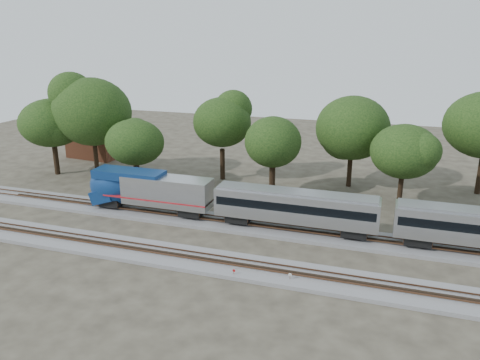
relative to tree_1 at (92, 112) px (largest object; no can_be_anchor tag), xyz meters
The scene contains 14 objects.
ground 35.76m from the tree_1, 32.53° to the right, with size 160.00×160.00×0.00m, color #383328.
track_far 33.01m from the tree_1, 23.26° to the right, with size 160.00×5.00×0.73m.
track_near 37.92m from the tree_1, 37.83° to the right, with size 160.00×5.00×0.73m.
switch_stand_red 41.10m from the tree_1, 37.61° to the right, with size 0.28×0.05×0.89m.
switch_stand_white 44.84m from the tree_1, 32.65° to the right, with size 0.31×0.06×0.99m.
switch_lever 43.56m from the tree_1, 34.20° to the right, with size 0.50×0.30×0.30m, color #512D19.
brick_building 15.48m from the tree_1, 123.93° to the left, with size 10.24×7.73×4.60m.
tree_0 7.25m from the tree_1, behind, with size 8.63×8.63×12.17m.
tree_1 is the anchor object (origin of this frame).
tree_2 10.75m from the tree_1, 21.58° to the right, with size 7.21×7.21×10.16m.
tree_3 20.42m from the tree_1, 13.54° to the left, with size 9.23×9.23×13.02m.
tree_4 29.28m from the tree_1, ahead, with size 7.91×7.91×11.15m.
tree_5 39.86m from the tree_1, 10.54° to the left, with size 9.08×9.08×12.80m.
tree_6 46.49m from the tree_1, ahead, with size 7.68×7.68×10.82m.
Camera 1 is at (15.55, -43.25, 22.20)m, focal length 35.00 mm.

